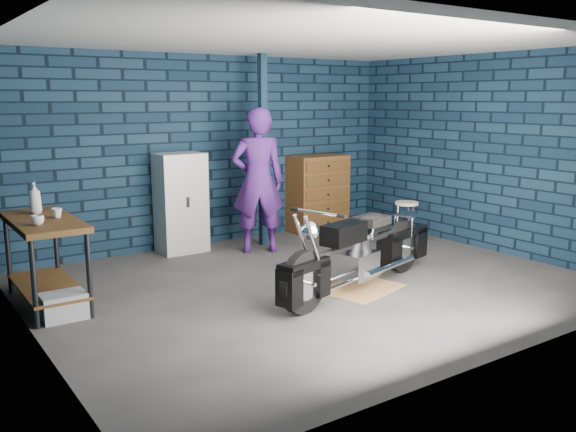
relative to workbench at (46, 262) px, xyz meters
name	(u,v)px	position (x,y,z in m)	size (l,w,h in m)	color
ground	(313,284)	(2.68, -0.95, -0.46)	(6.00, 6.00, 0.00)	#4D4B48
room_walls	(286,115)	(2.68, -0.40, 1.45)	(6.02, 5.01, 2.71)	#0E2031
support_post	(263,152)	(3.23, 1.00, 0.90)	(0.10, 0.10, 2.70)	#122638
workbench	(46,262)	(0.00, 0.00, 0.00)	(0.60, 1.40, 0.91)	brown
drip_mat	(361,288)	(3.01, -1.40, -0.45)	(0.89, 0.67, 0.01)	#9A6E43
motorcycle	(362,245)	(3.01, -1.40, 0.05)	(2.28, 0.62, 1.00)	black
person	(258,181)	(2.95, 0.69, 0.53)	(0.72, 0.47, 1.97)	#4B1F76
storage_bin	(63,306)	(0.02, -0.50, -0.33)	(0.41, 0.29, 0.26)	#94989C
locker	(181,203)	(2.08, 1.28, 0.23)	(0.64, 0.46, 1.37)	beige
tool_chest	(318,194)	(4.44, 1.28, 0.15)	(0.91, 0.50, 1.21)	brown
shop_stool	(406,223)	(5.00, -0.10, -0.15)	(0.34, 0.34, 0.61)	beige
cup_a	(38,220)	(-0.11, -0.31, 0.50)	(0.12, 0.12, 0.09)	beige
cup_b	(57,213)	(0.13, -0.04, 0.50)	(0.11, 0.11, 0.10)	beige
bottle	(35,198)	(0.01, 0.34, 0.62)	(0.13, 0.13, 0.33)	#94989C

